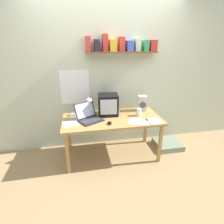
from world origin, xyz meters
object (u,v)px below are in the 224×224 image
(corner_desk, at_px, (112,121))
(laptop, at_px, (89,116))
(juice_glass, at_px, (139,112))
(space_heater, at_px, (142,103))
(desk_lamp, at_px, (89,103))
(printed_handout, at_px, (139,122))
(open_notebook, at_px, (154,121))
(crt_monitor, at_px, (108,105))
(loose_paper_near_monitor, at_px, (71,124))
(computer_mouse, at_px, (110,123))
(floor_cushion, at_px, (168,144))
(loose_paper_near_laptop, at_px, (77,116))

(corner_desk, bearing_deg, laptop, 179.97)
(juice_glass, bearing_deg, space_heater, 59.42)
(desk_lamp, relative_size, space_heater, 1.10)
(printed_handout, relative_size, open_notebook, 1.32)
(crt_monitor, bearing_deg, desk_lamp, 176.27)
(juice_glass, height_order, loose_paper_near_monitor, juice_glass)
(crt_monitor, height_order, desk_lamp, crt_monitor)
(corner_desk, distance_m, loose_paper_near_monitor, 0.65)
(computer_mouse, xyz_separation_m, floor_cushion, (1.15, 0.28, -0.67))
(loose_paper_near_monitor, bearing_deg, open_notebook, -6.46)
(crt_monitor, distance_m, loose_paper_near_laptop, 0.54)
(open_notebook, distance_m, floor_cushion, 0.86)
(corner_desk, distance_m, laptop, 0.39)
(desk_lamp, relative_size, open_notebook, 1.11)
(laptop, distance_m, open_notebook, 1.01)
(corner_desk, height_order, loose_paper_near_monitor, loose_paper_near_monitor)
(desk_lamp, height_order, printed_handout, desk_lamp)
(corner_desk, bearing_deg, floor_cushion, 3.75)
(space_heater, bearing_deg, loose_paper_near_laptop, -167.62)
(space_heater, bearing_deg, printed_handout, -104.48)
(corner_desk, relative_size, floor_cushion, 3.44)
(desk_lamp, xyz_separation_m, computer_mouse, (0.26, -0.43, -0.19))
(desk_lamp, distance_m, loose_paper_near_monitor, 0.48)
(juice_glass, distance_m, computer_mouse, 0.57)
(printed_handout, relative_size, loose_paper_near_monitor, 1.32)
(corner_desk, distance_m, crt_monitor, 0.28)
(computer_mouse, distance_m, open_notebook, 0.69)
(space_heater, xyz_separation_m, loose_paper_near_laptop, (-1.13, -0.04, -0.13))
(desk_lamp, bearing_deg, floor_cushion, -12.09)
(crt_monitor, height_order, computer_mouse, crt_monitor)
(corner_desk, height_order, computer_mouse, computer_mouse)
(printed_handout, distance_m, open_notebook, 0.24)
(juice_glass, relative_size, loose_paper_near_laptop, 0.47)
(juice_glass, xyz_separation_m, loose_paper_near_monitor, (-1.09, -0.11, -0.05))
(floor_cushion, bearing_deg, juice_glass, -174.63)
(corner_desk, bearing_deg, desk_lamp, 147.81)
(printed_handout, bearing_deg, desk_lamp, 148.39)
(crt_monitor, xyz_separation_m, laptop, (-0.33, -0.16, -0.11))
(computer_mouse, bearing_deg, loose_paper_near_laptop, 139.14)
(laptop, xyz_separation_m, desk_lamp, (0.03, 0.21, 0.14))
(crt_monitor, distance_m, laptop, 0.39)
(crt_monitor, distance_m, open_notebook, 0.78)
(open_notebook, bearing_deg, loose_paper_near_laptop, 159.26)
(computer_mouse, bearing_deg, crt_monitor, 83.64)
(loose_paper_near_laptop, bearing_deg, floor_cushion, -4.50)
(crt_monitor, relative_size, floor_cushion, 0.77)
(corner_desk, xyz_separation_m, printed_handout, (0.37, -0.22, 0.06))
(loose_paper_near_laptop, bearing_deg, crt_monitor, -3.84)
(loose_paper_near_laptop, relative_size, floor_cushion, 0.59)
(open_notebook, bearing_deg, printed_handout, 175.27)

